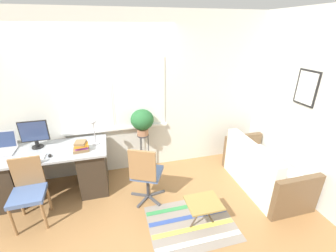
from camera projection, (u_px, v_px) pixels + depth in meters
ground_plane at (109, 198)px, 3.47m from camera, size 14.00×14.00×0.00m
wall_back_with_window at (100, 100)px, 3.64m from camera, size 9.00×0.12×2.70m
wall_right_with_picture at (287, 100)px, 3.62m from camera, size 0.08×9.00×2.70m
desk at (52, 171)px, 3.44m from camera, size 1.70×0.72×0.77m
laptop at (2, 148)px, 3.25m from camera, size 0.34×0.32×0.27m
monitor at (34, 134)px, 3.30m from camera, size 0.39×0.16×0.43m
keyboard at (31, 158)px, 3.09m from camera, size 0.36×0.14×0.02m
mouse at (50, 156)px, 3.13m from camera, size 0.04×0.07×0.04m
desk_lamp at (94, 128)px, 3.39m from camera, size 0.12×0.12×0.39m
book_stack at (81, 147)px, 3.26m from camera, size 0.23×0.18×0.15m
desk_chair_wooden at (28, 190)px, 2.93m from camera, size 0.43×0.44×0.88m
office_chair_swivel at (146, 173)px, 3.24m from camera, size 0.55×0.57×0.94m
couch_loveseat at (262, 172)px, 3.64m from camera, size 0.72×1.43×0.80m
plant_stand at (143, 141)px, 3.95m from camera, size 0.20×0.20×0.72m
potted_plant at (142, 121)px, 3.79m from camera, size 0.39×0.39×0.46m
floor_rug_striped at (191, 223)px, 3.03m from camera, size 1.14×0.89×0.01m
folding_stool at (204, 204)px, 2.86m from camera, size 0.43×0.37×0.40m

